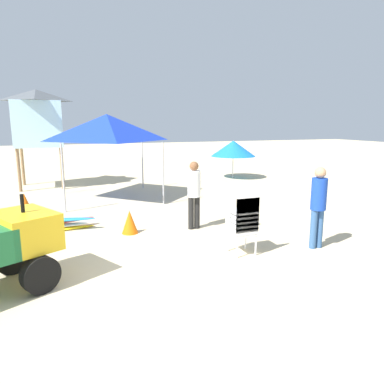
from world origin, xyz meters
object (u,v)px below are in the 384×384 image
traffic_cone_near (130,222)px  cooler_box (239,218)px  traffic_cone_far (25,203)px  surfboard_pile (45,226)px  beach_umbrella_left (233,148)px  lifeguard_tower (38,118)px  stacked_plastic_chairs (245,219)px  lifeguard_near_left (318,202)px  lifeguard_near_center (194,191)px  popup_canopy (107,128)px

traffic_cone_near → cooler_box: size_ratio=0.96×
traffic_cone_far → cooler_box: bearing=-34.0°
surfboard_pile → beach_umbrella_left: (8.17, 6.09, 1.26)m
lifeguard_tower → traffic_cone_near: (2.20, -7.50, -2.52)m
lifeguard_tower → cooler_box: size_ratio=6.69×
stacked_plastic_chairs → beach_umbrella_left: (4.36, 9.11, 0.67)m
traffic_cone_near → cooler_box: (2.74, -0.38, -0.07)m
lifeguard_near_left → beach_umbrella_left: beach_umbrella_left is taller
lifeguard_near_center → lifeguard_tower: (-3.78, 7.68, 1.82)m
lifeguard_near_left → beach_umbrella_left: bearing=73.7°
lifeguard_near_left → lifeguard_tower: (-5.73, 9.88, 1.80)m
surfboard_pile → traffic_cone_near: 2.08m
lifeguard_near_left → lifeguard_near_center: 2.94m
lifeguard_tower → beach_umbrella_left: size_ratio=1.85×
traffic_cone_far → lifeguard_near_center: bearing=-39.2°
surfboard_pile → cooler_box: cooler_box is taller
stacked_plastic_chairs → popup_canopy: popup_canopy is taller
traffic_cone_far → lifeguard_near_left: bearing=-42.6°
traffic_cone_near → cooler_box: 2.77m
popup_canopy → traffic_cone_near: (-0.10, -4.24, -2.18)m
popup_canopy → lifeguard_tower: (-2.30, 3.26, 0.34)m
traffic_cone_near → lifeguard_near_left: bearing=-34.1°
lifeguard_near_center → cooler_box: lifeguard_near_center is taller
popup_canopy → lifeguard_tower: size_ratio=0.79×
lifeguard_near_left → traffic_cone_near: (-3.52, 2.39, -0.72)m
surfboard_pile → popup_canopy: popup_canopy is taller
traffic_cone_near → traffic_cone_far: size_ratio=1.00×
surfboard_pile → lifeguard_tower: size_ratio=0.66×
surfboard_pile → traffic_cone_far: bearing=104.7°
lifeguard_near_left → beach_umbrella_left: size_ratio=0.82×
cooler_box → lifeguard_tower: bearing=122.1°
lifeguard_tower → cooler_box: 9.65m
stacked_plastic_chairs → lifeguard_near_left: size_ratio=0.75×
surfboard_pile → cooler_box: bearing=-14.2°
surfboard_pile → popup_canopy: (2.02, 3.44, 2.30)m
traffic_cone_far → cooler_box: 6.39m
lifeguard_near_left → lifeguard_tower: lifeguard_tower is taller
stacked_plastic_chairs → cooler_box: size_ratio=2.21×
traffic_cone_near → lifeguard_near_center: bearing=-6.6°
surfboard_pile → lifeguard_near_left: (5.45, -3.18, 0.84)m
lifeguard_tower → beach_umbrella_left: (8.44, -0.61, -1.38)m
lifeguard_near_center → lifeguard_tower: bearing=116.2°
lifeguard_near_left → traffic_cone_far: bearing=137.4°
surfboard_pile → beach_umbrella_left: 10.27m
popup_canopy → cooler_box: size_ratio=5.28×
popup_canopy → beach_umbrella_left: size_ratio=1.46×
lifeguard_near_left → traffic_cone_far: 8.28m
lifeguard_tower → lifeguard_near_left: bearing=-59.9°
cooler_box → traffic_cone_far: bearing=146.0°
surfboard_pile → traffic_cone_near: bearing=-22.5°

